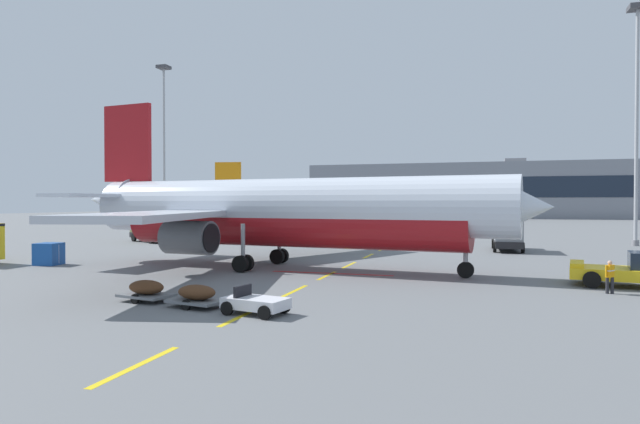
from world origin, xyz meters
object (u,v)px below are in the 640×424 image
uld_cargo_container (49,254)px  apron_light_mast_far (637,97)px  airliner_foreground (280,211)px  ground_crew_worker (610,275)px  catering_truck (507,233)px  pushback_tug (636,270)px  fuel_service_truck (151,228)px  apron_light_mast_near (164,129)px  airliner_far_center (308,212)px  baggage_train (197,295)px

uld_cargo_container → apron_light_mast_far: bearing=34.7°
airliner_foreground → ground_crew_worker: airliner_foreground is taller
catering_truck → apron_light_mast_far: 21.60m
pushback_tug → fuel_service_truck: fuel_service_truck is taller
fuel_service_truck → uld_cargo_container: fuel_service_truck is taller
fuel_service_truck → apron_light_mast_near: (-12.17, 21.72, 14.63)m
airliner_foreground → apron_light_mast_far: apron_light_mast_far is taller
airliner_far_center → baggage_train: airliner_far_center is taller
catering_truck → apron_light_mast_far: bearing=37.2°
airliner_foreground → fuel_service_truck: (-23.18, 19.20, -2.30)m
catering_truck → baggage_train: 35.81m
catering_truck → pushback_tug: bearing=-75.1°
apron_light_mast_near → ground_crew_worker: bearing=-40.0°
pushback_tug → catering_truck: (-5.61, 21.14, 0.74)m
fuel_service_truck → baggage_train: (24.68, -33.27, -1.12)m
airliner_far_center → catering_truck: airliner_far_center is taller
fuel_service_truck → ground_crew_worker: 49.04m
pushback_tug → fuel_service_truck: bearing=154.2°
fuel_service_truck → baggage_train: bearing=-53.4°
airliner_foreground → uld_cargo_container: (-16.94, -2.87, -3.15)m
ground_crew_worker → apron_light_mast_far: (9.35, 33.77, 14.66)m
ground_crew_worker → pushback_tug: bearing=55.7°
airliner_foreground → uld_cargo_container: bearing=-170.4°
airliner_foreground → catering_truck: (15.68, 18.80, -2.30)m
catering_truck → apron_light_mast_near: bearing=156.6°
catering_truck → uld_cargo_container: bearing=-146.4°
uld_cargo_container → fuel_service_truck: bearing=105.8°
ground_crew_worker → airliner_far_center: bearing=126.0°
baggage_train → uld_cargo_container: (-18.44, 11.20, 0.28)m
apron_light_mast_far → apron_light_mast_near: bearing=169.3°
catering_truck → apron_light_mast_far: size_ratio=0.28×
pushback_tug → apron_light_mast_near: 72.91m
catering_truck → ground_crew_worker: 24.12m
ground_crew_worker → catering_truck: bearing=99.0°
ground_crew_worker → baggage_train: bearing=-153.3°
ground_crew_worker → apron_light_mast_near: apron_light_mast_near is taller
airliner_far_center → apron_light_mast_far: (37.82, -5.41, 12.34)m
uld_cargo_container → catering_truck: bearing=33.6°
airliner_foreground → catering_truck: 24.58m
airliner_foreground → apron_light_mast_near: (-35.35, 40.92, 12.33)m
airliner_far_center → ground_crew_worker: airliner_far_center is taller
pushback_tug → catering_truck: catering_truck is taller
airliner_foreground → apron_light_mast_far: (28.81, 28.75, 11.65)m
baggage_train → ground_crew_worker: size_ratio=5.26×
ground_crew_worker → uld_cargo_container: size_ratio=0.92×
uld_cargo_container → apron_light_mast_far: apron_light_mast_far is taller
fuel_service_truck → ground_crew_worker: (42.64, -24.21, -0.71)m
fuel_service_truck → baggage_train: 41.44m
baggage_train → ground_crew_worker: ground_crew_worker is taller
airliner_far_center → baggage_train: bearing=-77.7°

